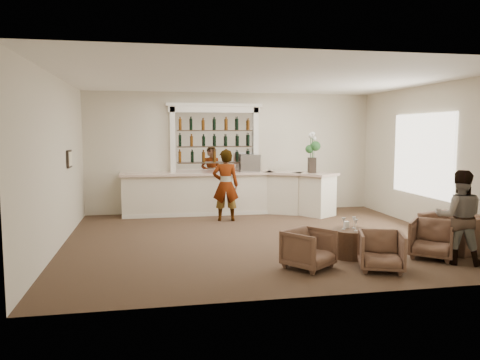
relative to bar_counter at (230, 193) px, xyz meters
name	(u,v)px	position (x,y,z in m)	size (l,w,h in m)	color
ground	(261,239)	(0.16, -3.00, -0.57)	(8.00, 8.00, 0.00)	#4C3926
room_shell	(261,127)	(0.33, -2.29, 1.77)	(8.04, 7.02, 3.32)	beige
bar_counter	(230,193)	(0.00, 0.00, 0.00)	(5.72, 1.80, 1.14)	white
back_bar_alcove	(215,139)	(-0.34, 0.41, 1.46)	(2.64, 0.25, 3.00)	white
cocktail_table	(350,243)	(1.39, -4.69, -0.32)	(0.65, 0.65, 0.50)	#452E1E
sommelier	(226,185)	(-0.25, -0.89, 0.32)	(0.65, 0.43, 1.80)	gray
guest	(459,217)	(3.03, -5.41, 0.23)	(0.78, 0.61, 1.60)	gray
armchair_left	(309,249)	(0.44, -5.21, -0.25)	(0.69, 0.71, 0.65)	brown
armchair_center	(381,251)	(1.54, -5.55, -0.26)	(0.68, 0.70, 0.64)	brown
armchair_right	(433,239)	(2.80, -5.03, -0.23)	(0.72, 0.75, 0.68)	brown
armchair_far	(455,232)	(3.56, -4.59, -0.24)	(1.04, 0.91, 0.68)	brown
espresso_machine	(250,163)	(0.60, 0.10, 0.80)	(0.54, 0.45, 0.47)	#B2B2B7
flower_vase	(312,150)	(2.14, -0.54, 1.17)	(0.28, 0.28, 1.08)	black
wine_glass_bar_left	(235,168)	(0.16, 0.06, 0.67)	(0.07, 0.07, 0.21)	white
wine_glass_bar_right	(224,168)	(-0.13, 0.10, 0.67)	(0.07, 0.07, 0.21)	white
wine_glass_tbl_a	(344,224)	(1.27, -4.66, 0.03)	(0.07, 0.07, 0.21)	white
wine_glass_tbl_b	(354,223)	(1.49, -4.61, 0.03)	(0.07, 0.07, 0.21)	white
wine_glass_tbl_c	(356,225)	(1.43, -4.82, 0.03)	(0.07, 0.07, 0.21)	white
napkin_holder	(346,225)	(1.37, -4.55, -0.01)	(0.08, 0.08, 0.12)	white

